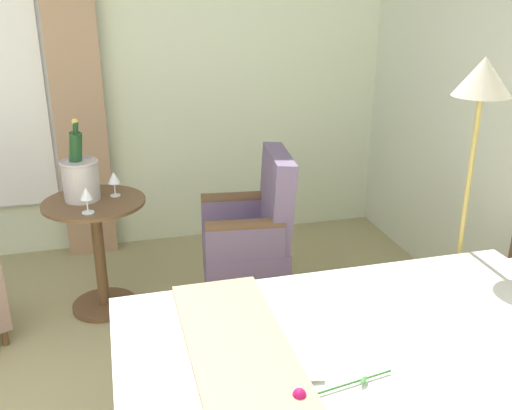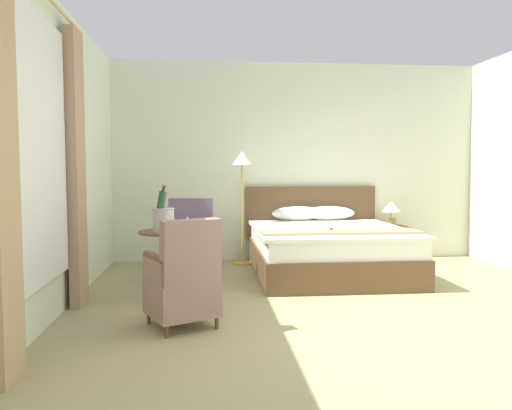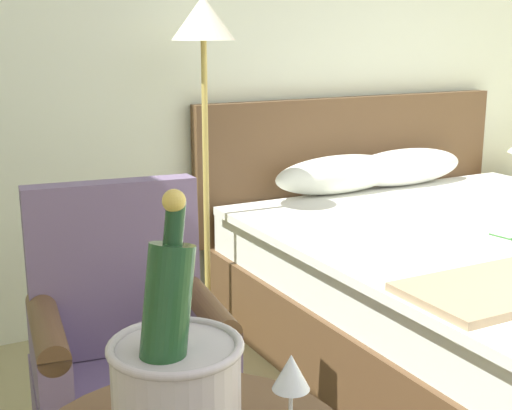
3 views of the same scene
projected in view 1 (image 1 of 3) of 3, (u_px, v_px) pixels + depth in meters
floor_lamp_brass at (477, 121)px, 2.89m from camera, size 0.29×0.29×1.63m
side_table_round at (99, 247)px, 3.55m from camera, size 0.62×0.62×0.73m
champagne_bucket at (80, 175)px, 3.41m from camera, size 0.23×0.23×0.50m
wine_glass_near_bucket at (86, 195)px, 3.22m from camera, size 0.07×0.07×0.15m
wine_glass_near_edge at (114, 179)px, 3.48m from camera, size 0.08×0.08×0.15m
armchair_by_window at (251, 241)px, 3.61m from camera, size 0.63×0.60×1.01m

